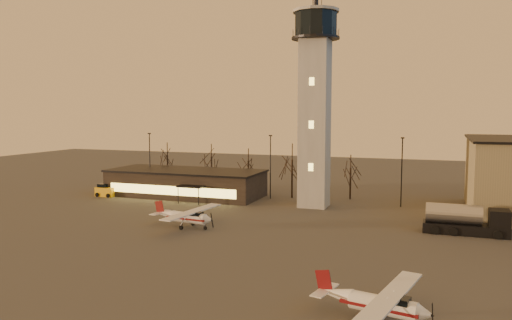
# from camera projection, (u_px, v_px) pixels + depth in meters

# --- Properties ---
(ground) EXTENTS (220.00, 220.00, 0.00)m
(ground) POSITION_uv_depth(u_px,v_px,m) (236.00, 266.00, 44.80)
(ground) COLOR #3A3836
(ground) RESTS_ON ground
(control_tower) EXTENTS (6.80, 6.80, 32.60)m
(control_tower) POSITION_uv_depth(u_px,v_px,m) (315.00, 94.00, 71.27)
(control_tower) COLOR gray
(control_tower) RESTS_ON ground
(terminal) EXTENTS (25.40, 12.20, 4.30)m
(terminal) POSITION_uv_depth(u_px,v_px,m) (186.00, 183.00, 81.97)
(terminal) COLOR black
(terminal) RESTS_ON ground
(light_poles) EXTENTS (58.50, 12.25, 10.14)m
(light_poles) POSITION_uv_depth(u_px,v_px,m) (319.00, 169.00, 73.11)
(light_poles) COLOR black
(light_poles) RESTS_ON ground
(tree_row) EXTENTS (37.20, 9.20, 8.80)m
(tree_row) POSITION_uv_depth(u_px,v_px,m) (248.00, 158.00, 85.50)
(tree_row) COLOR black
(tree_row) RESTS_ON ground
(cessna_front) EXTENTS (8.48, 10.67, 2.94)m
(cessna_front) POSITION_uv_depth(u_px,v_px,m) (385.00, 309.00, 32.57)
(cessna_front) COLOR silver
(cessna_front) RESTS_ON ground
(cessna_rear) EXTENTS (8.69, 10.95, 3.01)m
(cessna_rear) POSITION_uv_depth(u_px,v_px,m) (190.00, 219.00, 59.32)
(cessna_rear) COLOR silver
(cessna_rear) RESTS_ON ground
(fuel_truck) EXTENTS (9.14, 3.02, 3.38)m
(fuel_truck) POSITION_uv_depth(u_px,v_px,m) (465.00, 222.00, 56.39)
(fuel_truck) COLOR black
(fuel_truck) RESTS_ON ground
(service_cart) EXTENTS (3.28, 2.14, 2.05)m
(service_cart) POSITION_uv_depth(u_px,v_px,m) (106.00, 191.00, 81.54)
(service_cart) COLOR #EEB00E
(service_cart) RESTS_ON ground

